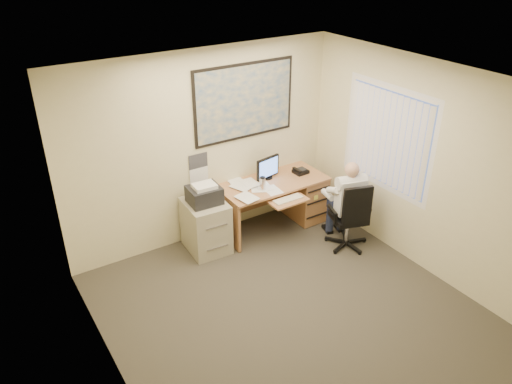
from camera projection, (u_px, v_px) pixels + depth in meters
room_shell at (305, 220)px, 5.12m from camera, size 4.00×4.50×2.70m
desk at (290, 194)px, 7.54m from camera, size 1.60×0.97×1.08m
world_map at (245, 101)px, 6.83m from camera, size 1.56×0.03×1.06m
wall_calendar at (199, 168)px, 6.86m from camera, size 0.28×0.01×0.42m
window_blinds at (387, 139)px, 6.56m from camera, size 0.06×1.40×1.30m
filing_cabinet at (206, 222)px, 6.85m from camera, size 0.56×0.66×1.02m
office_chair at (350, 228)px, 6.96m from camera, size 0.77×0.77×1.03m
person at (348, 205)px, 6.85m from camera, size 0.70×0.86×1.27m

